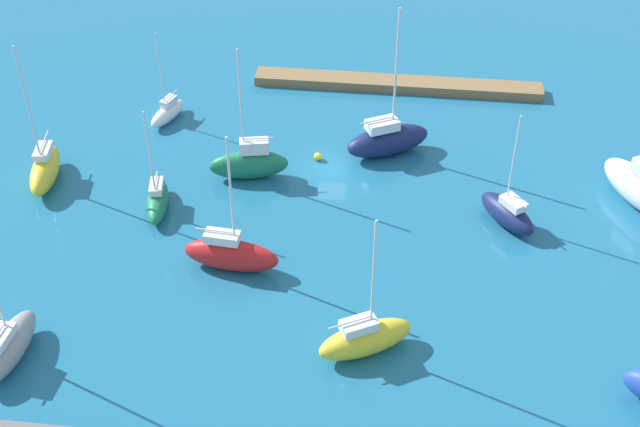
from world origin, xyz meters
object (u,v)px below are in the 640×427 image
sailboat_navy_by_breakwater (387,139)px  sailboat_red_mid_basin (231,254)px  sailboat_green_outer_mooring (249,163)px  mooring_buoy_yellow (318,157)px  sailboat_yellow_far_south (365,338)px  sailboat_gray_near_pier (8,346)px  pier_dock (397,84)px  sailboat_white_along_channel (640,186)px  sailboat_green_lone_south (157,200)px  sailboat_yellow_west_end (45,169)px  sailboat_navy_far_north (508,212)px  sailboat_white_lone_north (168,112)px

sailboat_navy_by_breakwater → sailboat_red_mid_basin: 19.13m
sailboat_green_outer_mooring → mooring_buoy_yellow: 6.25m
sailboat_yellow_far_south → sailboat_gray_near_pier: sailboat_gray_near_pier is taller
pier_dock → sailboat_gray_near_pier: size_ratio=2.42×
sailboat_white_along_channel → sailboat_green_lone_south: (37.41, 5.20, -0.72)m
sailboat_gray_near_pier → sailboat_yellow_west_end: 19.64m
sailboat_navy_far_north → sailboat_red_mid_basin: bearing=73.4°
sailboat_red_mid_basin → sailboat_white_lone_north: bearing=121.5°
sailboat_white_along_channel → sailboat_white_lone_north: bearing=49.7°
sailboat_white_along_channel → sailboat_navy_far_north: bearing=81.2°
mooring_buoy_yellow → sailboat_white_lone_north: bearing=-18.6°
sailboat_navy_far_north → sailboat_green_outer_mooring: bearing=42.4°
sailboat_gray_near_pier → sailboat_navy_by_breakwater: bearing=-36.3°
sailboat_white_lone_north → sailboat_navy_far_north: bearing=87.6°
sailboat_green_outer_mooring → sailboat_gray_near_pier: size_ratio=1.03×
sailboat_white_lone_north → mooring_buoy_yellow: (-14.31, 4.81, -0.52)m
pier_dock → sailboat_navy_far_north: sailboat_navy_far_north is taller
sailboat_gray_near_pier → sailboat_white_lone_north: 29.64m
sailboat_white_lone_north → sailboat_yellow_west_end: 12.86m
sailboat_green_outer_mooring → sailboat_yellow_west_end: bearing=-3.2°
pier_dock → sailboat_gray_near_pier: (22.83, 37.91, 0.78)m
sailboat_green_outer_mooring → mooring_buoy_yellow: sailboat_green_outer_mooring is taller
sailboat_white_along_channel → sailboat_yellow_west_end: sailboat_white_along_channel is taller
pier_dock → sailboat_navy_far_north: bearing=114.7°
sailboat_yellow_west_end → sailboat_navy_far_north: bearing=79.2°
sailboat_green_lone_south → sailboat_navy_far_north: size_ratio=0.95×
sailboat_yellow_west_end → mooring_buoy_yellow: 22.43m
sailboat_white_along_channel → sailboat_red_mid_basin: bearing=81.4°
sailboat_navy_by_breakwater → sailboat_white_along_channel: bearing=-41.5°
pier_dock → sailboat_yellow_west_end: 33.65m
sailboat_green_outer_mooring → sailboat_red_mid_basin: (-0.75, 11.27, -0.09)m
sailboat_green_lone_south → sailboat_navy_far_north: (-27.04, -1.36, 0.16)m
pier_dock → mooring_buoy_yellow: size_ratio=40.22×
sailboat_yellow_far_south → sailboat_navy_far_north: bearing=26.7°
pier_dock → sailboat_navy_by_breakwater: 11.55m
sailboat_green_lone_south → sailboat_navy_by_breakwater: bearing=109.5°
sailboat_gray_near_pier → sailboat_navy_far_north: sailboat_gray_near_pier is taller
sailboat_navy_by_breakwater → sailboat_yellow_west_end: (27.43, 7.41, -0.14)m
sailboat_yellow_far_south → sailboat_red_mid_basin: size_ratio=0.95×
sailboat_green_outer_mooring → sailboat_gray_near_pier: 24.38m
sailboat_white_lone_north → sailboat_yellow_west_end: bearing=-15.7°
sailboat_white_along_channel → sailboat_navy_by_breakwater: size_ratio=1.12×
sailboat_white_along_channel → mooring_buoy_yellow: 25.99m
sailboat_white_lone_north → sailboat_white_along_channel: bearing=98.1°
mooring_buoy_yellow → pier_dock: bearing=-115.0°
sailboat_red_mid_basin → sailboat_green_lone_south: bearing=143.8°
sailboat_white_lone_north → sailboat_green_lone_south: size_ratio=0.97×
sailboat_white_lone_north → sailboat_green_lone_south: bearing=30.7°
sailboat_green_outer_mooring → sailboat_red_mid_basin: sailboat_green_outer_mooring is taller
sailboat_red_mid_basin → sailboat_green_lone_south: sailboat_red_mid_basin is taller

